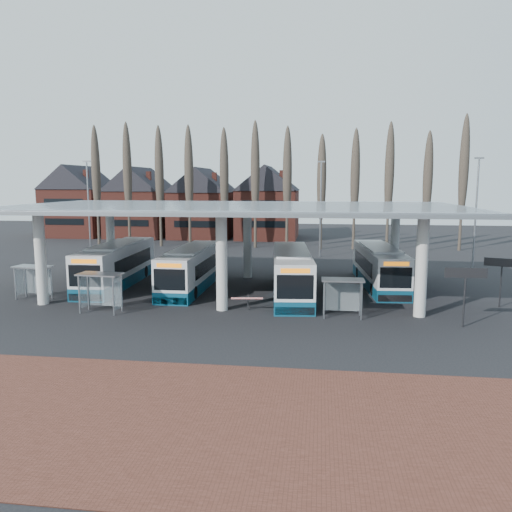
# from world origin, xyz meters

# --- Properties ---
(ground) EXTENTS (140.00, 140.00, 0.00)m
(ground) POSITION_xyz_m (0.00, 0.00, 0.00)
(ground) COLOR black
(ground) RESTS_ON ground
(brick_strip) EXTENTS (70.00, 10.00, 0.03)m
(brick_strip) POSITION_xyz_m (0.00, -12.00, 0.01)
(brick_strip) COLOR brown
(brick_strip) RESTS_ON ground
(station_canopy) EXTENTS (32.00, 16.00, 6.34)m
(station_canopy) POSITION_xyz_m (0.00, 8.00, 5.68)
(station_canopy) COLOR silver
(station_canopy) RESTS_ON ground
(poplar_row) EXTENTS (45.10, 1.10, 14.50)m
(poplar_row) POSITION_xyz_m (0.00, 33.00, 8.78)
(poplar_row) COLOR #473D33
(poplar_row) RESTS_ON ground
(townhouse_row) EXTENTS (36.80, 10.30, 12.25)m
(townhouse_row) POSITION_xyz_m (-15.75, 44.00, 5.94)
(townhouse_row) COLOR #5E271F
(townhouse_row) RESTS_ON ground
(lamp_post_a) EXTENTS (0.80, 0.16, 10.17)m
(lamp_post_a) POSITION_xyz_m (-18.00, 22.00, 5.34)
(lamp_post_a) COLOR slate
(lamp_post_a) RESTS_ON ground
(lamp_post_b) EXTENTS (0.80, 0.16, 10.17)m
(lamp_post_b) POSITION_xyz_m (6.00, 26.00, 5.34)
(lamp_post_b) COLOR slate
(lamp_post_b) RESTS_ON ground
(lamp_post_c) EXTENTS (0.80, 0.16, 10.17)m
(lamp_post_c) POSITION_xyz_m (20.00, 20.00, 5.34)
(lamp_post_c) COLOR slate
(lamp_post_c) RESTS_ON ground
(bus_0) EXTENTS (3.02, 11.85, 3.26)m
(bus_0) POSITION_xyz_m (-9.65, 9.15, 1.54)
(bus_0) COLOR silver
(bus_0) RESTS_ON ground
(bus_1) EXTENTS (2.43, 11.21, 3.11)m
(bus_1) POSITION_xyz_m (-3.55, 8.74, 1.47)
(bus_1) COLOR silver
(bus_1) RESTS_ON ground
(bus_2) EXTENTS (3.61, 11.91, 3.26)m
(bus_2) POSITION_xyz_m (4.06, 7.37, 1.54)
(bus_2) COLOR silver
(bus_2) RESTS_ON ground
(bus_3) EXTENTS (3.27, 11.32, 3.10)m
(bus_3) POSITION_xyz_m (10.58, 11.31, 1.46)
(bus_3) COLOR silver
(bus_3) RESTS_ON ground
(shelter_0) EXTENTS (2.63, 1.58, 2.30)m
(shelter_0) POSITION_xyz_m (-13.36, 3.85, 1.67)
(shelter_0) COLOR gray
(shelter_0) RESTS_ON ground
(shelter_1) EXTENTS (2.72, 1.50, 2.44)m
(shelter_1) POSITION_xyz_m (-7.27, 1.08, 1.78)
(shelter_1) COLOR gray
(shelter_1) RESTS_ON ground
(shelter_2) EXTENTS (2.50, 1.27, 2.31)m
(shelter_2) POSITION_xyz_m (7.41, 1.83, 1.68)
(shelter_2) COLOR gray
(shelter_2) RESTS_ON ground
(info_sign_0) EXTENTS (2.24, 0.18, 3.33)m
(info_sign_0) POSITION_xyz_m (13.97, 0.53, 2.79)
(info_sign_0) COLOR black
(info_sign_0) RESTS_ON ground
(info_sign_1) EXTENTS (2.06, 0.79, 3.18)m
(info_sign_1) POSITION_xyz_m (17.54, 5.49, 2.67)
(info_sign_1) COLOR black
(info_sign_1) RESTS_ON ground
(barrier) EXTENTS (1.96, 0.65, 0.98)m
(barrier) POSITION_xyz_m (1.62, 2.38, 0.76)
(barrier) COLOR black
(barrier) RESTS_ON ground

